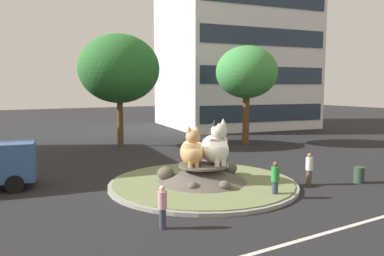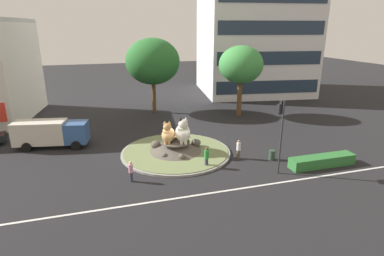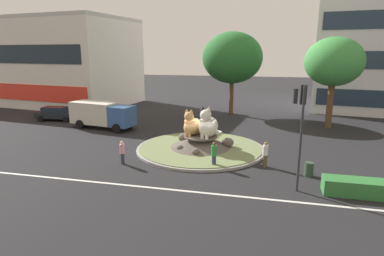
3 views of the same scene
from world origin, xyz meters
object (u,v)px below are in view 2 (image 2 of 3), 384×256
object	(u,v)px
broadleaf_tree_behind_island	(241,65)
delivery_box_truck	(51,132)
office_tower	(256,0)
litter_bin	(272,155)
traffic_light_mast	(281,122)
pedestrian_pink_shirt	(131,171)
pedestrian_green_shirt	(207,157)
cat_statue_white	(183,132)
cat_statue_calico	(168,134)
second_tree_near_tower	(153,62)
pedestrian_white_shirt	(239,149)

from	to	relation	value
broadleaf_tree_behind_island	delivery_box_truck	xyz separation A→B (m)	(-22.52, -5.50, -5.17)
office_tower	litter_bin	xyz separation A→B (m)	(-12.46, -28.93, -15.22)
traffic_light_mast	pedestrian_pink_shirt	distance (m)	12.09
pedestrian_pink_shirt	pedestrian_green_shirt	size ratio (longest dim) A/B	0.93
pedestrian_pink_shirt	pedestrian_green_shirt	distance (m)	6.38
cat_statue_white	pedestrian_pink_shirt	xyz separation A→B (m)	(-5.24, -4.30, -1.21)
cat_statue_calico	pedestrian_green_shirt	distance (m)	4.61
traffic_light_mast	second_tree_near_tower	world-z (taller)	second_tree_near_tower
cat_statue_calico	pedestrian_green_shirt	bearing A→B (deg)	53.09
office_tower	pedestrian_pink_shirt	world-z (taller)	office_tower
second_tree_near_tower	cat_statue_white	bearing A→B (deg)	-90.03
cat_statue_calico	broadleaf_tree_behind_island	size ratio (longest dim) A/B	0.24
delivery_box_truck	traffic_light_mast	bearing A→B (deg)	-21.78
traffic_light_mast	office_tower	xyz separation A→B (m)	(13.45, 31.39, 11.33)
pedestrian_white_shirt	delivery_box_truck	bearing A→B (deg)	-33.03
cat_statue_white	second_tree_near_tower	xyz separation A→B (m)	(0.01, 15.52, 4.84)
cat_statue_white	pedestrian_green_shirt	world-z (taller)	cat_statue_white
broadleaf_tree_behind_island	pedestrian_green_shirt	xyz separation A→B (m)	(-9.49, -14.32, -5.71)
pedestrian_white_shirt	litter_bin	world-z (taller)	pedestrian_white_shirt
pedestrian_pink_shirt	office_tower	bearing A→B (deg)	-50.13
delivery_box_truck	pedestrian_pink_shirt	bearing A→B (deg)	-44.65
traffic_light_mast	pedestrian_pink_shirt	world-z (taller)	traffic_light_mast
cat_statue_white	cat_statue_calico	bearing A→B (deg)	-89.92
cat_statue_calico	delivery_box_truck	xyz separation A→B (m)	(-10.62, 5.03, -0.48)
traffic_light_mast	litter_bin	distance (m)	4.70
pedestrian_pink_shirt	pedestrian_green_shirt	bearing A→B (deg)	-93.09
broadleaf_tree_behind_island	delivery_box_truck	distance (m)	23.76
cat_statue_calico	second_tree_near_tower	distance (m)	16.10
traffic_light_mast	litter_bin	size ratio (longest dim) A/B	6.64
pedestrian_pink_shirt	broadleaf_tree_behind_island	bearing A→B (deg)	-56.38
second_tree_near_tower	delivery_box_truck	xyz separation A→B (m)	(-11.96, -10.23, -5.45)
cat_statue_calico	litter_bin	size ratio (longest dim) A/B	2.44
broadleaf_tree_behind_island	pedestrian_green_shirt	world-z (taller)	broadleaf_tree_behind_island
litter_bin	second_tree_near_tower	bearing A→B (deg)	110.52
cat_statue_white	pedestrian_green_shirt	xyz separation A→B (m)	(1.09, -3.53, -1.15)
second_tree_near_tower	pedestrian_pink_shirt	size ratio (longest dim) A/B	6.00
cat_statue_calico	delivery_box_truck	distance (m)	11.76
cat_statue_white	second_tree_near_tower	world-z (taller)	second_tree_near_tower
broadleaf_tree_behind_island	pedestrian_pink_shirt	xyz separation A→B (m)	(-15.82, -15.10, -5.78)
pedestrian_pink_shirt	delivery_box_truck	bearing A→B (deg)	24.91
pedestrian_white_shirt	litter_bin	xyz separation A→B (m)	(2.74, -1.12, -0.47)
cat_statue_white	pedestrian_green_shirt	bearing A→B (deg)	28.41
office_tower	second_tree_near_tower	xyz separation A→B (m)	(-19.64, -9.75, -8.73)
cat_statue_calico	pedestrian_white_shirt	bearing A→B (deg)	84.62
cat_statue_calico	office_tower	world-z (taller)	office_tower
office_tower	second_tree_near_tower	world-z (taller)	office_tower
broadleaf_tree_behind_island	second_tree_near_tower	xyz separation A→B (m)	(-10.57, 4.73, 0.28)
cat_statue_calico	cat_statue_white	distance (m)	1.36
office_tower	pedestrian_green_shirt	size ratio (longest dim) A/B	17.41
office_tower	litter_bin	size ratio (longest dim) A/B	34.82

